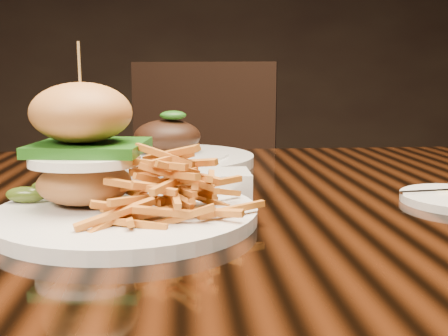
{
  "coord_description": "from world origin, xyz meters",
  "views": [
    {
      "loc": [
        -0.04,
        -0.68,
        0.91
      ],
      "look_at": [
        0.01,
        -0.12,
        0.81
      ],
      "focal_mm": 42.0,
      "sensor_mm": 36.0,
      "label": 1
    }
  ],
  "objects": [
    {
      "name": "ramekin",
      "position": [
        0.02,
        0.0,
        0.77
      ],
      "size": [
        0.08,
        0.08,
        0.03
      ],
      "primitive_type": "cube",
      "rotation": [
        0.0,
        0.0,
        0.07
      ],
      "color": "silver",
      "rests_on": "dining_table"
    },
    {
      "name": "far_dish",
      "position": [
        -0.06,
        0.26,
        0.77
      ],
      "size": [
        0.31,
        0.31,
        0.1
      ],
      "rotation": [
        0.0,
        0.0,
        -0.38
      ],
      "color": "silver",
      "rests_on": "dining_table"
    },
    {
      "name": "dining_table",
      "position": [
        0.0,
        0.0,
        0.67
      ],
      "size": [
        1.6,
        0.9,
        0.75
      ],
      "color": "black",
      "rests_on": "ground"
    },
    {
      "name": "chair_far",
      "position": [
        0.01,
        0.89,
        0.54
      ],
      "size": [
        0.55,
        0.56,
        0.95
      ],
      "rotation": [
        0.0,
        0.0,
        -0.23
      ],
      "color": "black",
      "rests_on": "ground"
    },
    {
      "name": "burger_plate",
      "position": [
        -0.1,
        -0.11,
        0.8
      ],
      "size": [
        0.29,
        0.29,
        0.19
      ],
      "rotation": [
        0.0,
        0.0,
        -0.34
      ],
      "color": "silver",
      "rests_on": "dining_table"
    }
  ]
}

